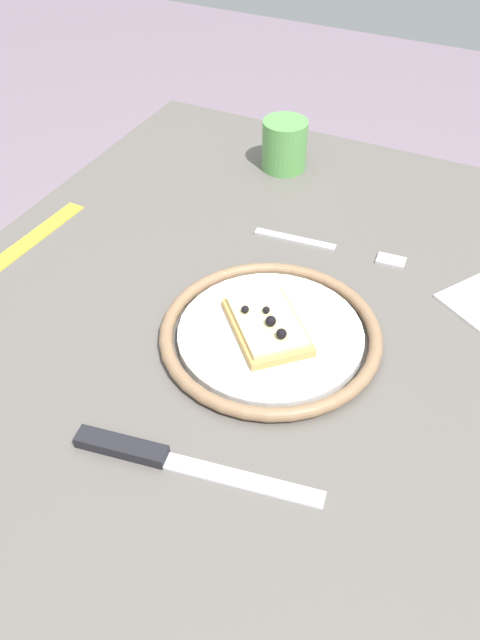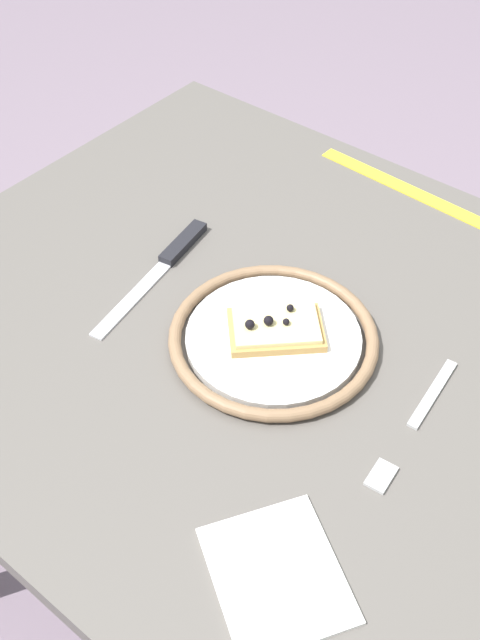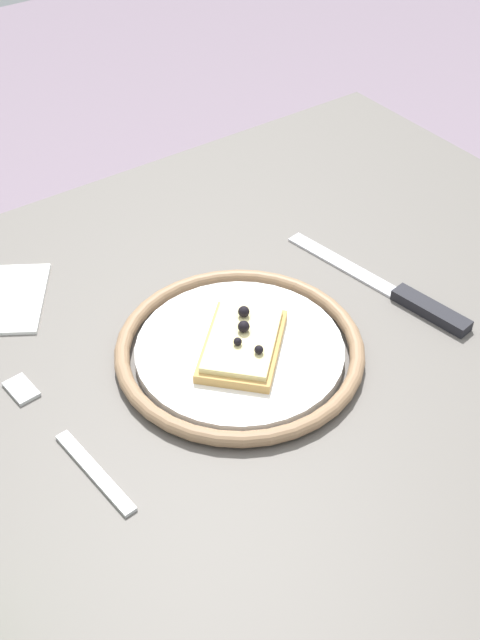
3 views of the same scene
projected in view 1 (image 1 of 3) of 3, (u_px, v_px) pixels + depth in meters
name	position (u px, v px, depth m)	size (l,w,h in m)	color
ground_plane	(249.00, 612.00, 1.23)	(6.00, 6.00, 0.00)	slate
dining_table	(254.00, 393.00, 0.81)	(0.98, 0.79, 0.72)	#5B5651
plate	(270.00, 335.00, 0.73)	(0.25, 0.25, 0.02)	white
pizza_slice_near	(267.00, 325.00, 0.73)	(0.13, 0.13, 0.03)	tan
knife	(154.00, 455.00, 0.62)	(0.06, 0.24, 0.01)	silver
fork	(330.00, 247.00, 0.86)	(0.03, 0.20, 0.00)	#BDBDBD
cup	(284.00, 145.00, 0.99)	(0.07, 0.07, 0.08)	#599E4C
measuring_tape	(0.00, 263.00, 0.84)	(0.31, 0.02, 0.00)	yellow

